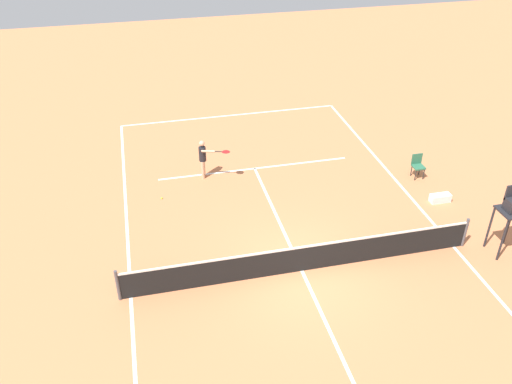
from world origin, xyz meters
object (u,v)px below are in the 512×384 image
(courtside_chair_mid, at_px, (418,165))
(equipment_bag, at_px, (440,198))
(player_serving, at_px, (204,156))
(umpire_chair, at_px, (512,210))
(tennis_ball, at_px, (162,198))

(courtside_chair_mid, height_order, equipment_bag, courtside_chair_mid)
(player_serving, xyz_separation_m, umpire_chair, (-8.63, 6.80, 0.65))
(player_serving, distance_m, equipment_bag, 9.04)
(tennis_ball, bearing_deg, player_serving, -146.66)
(umpire_chair, bearing_deg, tennis_ball, -28.23)
(player_serving, xyz_separation_m, tennis_ball, (1.81, 1.19, -0.92))
(umpire_chair, distance_m, courtside_chair_mid, 5.08)
(umpire_chair, height_order, courtside_chair_mid, umpire_chair)
(player_serving, relative_size, courtside_chair_mid, 1.69)
(tennis_ball, height_order, equipment_bag, equipment_bag)
(tennis_ball, xyz_separation_m, equipment_bag, (-10.02, 2.52, 0.12))
(courtside_chair_mid, relative_size, equipment_bag, 1.25)
(courtside_chair_mid, bearing_deg, tennis_ball, -3.81)
(player_serving, relative_size, tennis_ball, 23.66)
(equipment_bag, bearing_deg, tennis_ball, -14.14)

